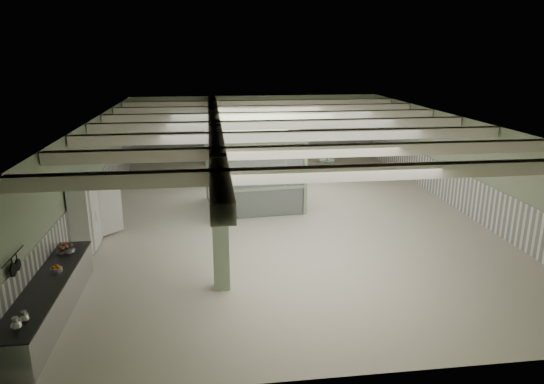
{
  "coord_description": "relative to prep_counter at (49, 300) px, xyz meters",
  "views": [
    {
      "loc": [
        -2.67,
        -17.73,
        6.06
      ],
      "look_at": [
        -0.59,
        -1.61,
        1.3
      ],
      "focal_mm": 32.0,
      "sensor_mm": 36.0,
      "label": 1
    }
  ],
  "objects": [
    {
      "name": "floor",
      "position": [
        6.54,
        7.0,
        -0.46
      ],
      "size": [
        20.0,
        20.0,
        0.0
      ],
      "primitive_type": "plane",
      "color": "beige",
      "rests_on": "ground"
    },
    {
      "name": "wainscot_left",
      "position": [
        -0.43,
        7.0,
        0.29
      ],
      "size": [
        0.05,
        19.9,
        1.5
      ],
      "primitive_type": "cube",
      "color": "white",
      "rests_on": "floor"
    },
    {
      "name": "pendant_back",
      "position": [
        7.04,
        12.5,
        2.59
      ],
      "size": [
        0.44,
        0.44,
        0.22
      ],
      "primitive_type": "cone",
      "rotation": [
        3.14,
        0.0,
        0.0
      ],
      "color": "#304031",
      "rests_on": "ceiling"
    },
    {
      "name": "beam_c",
      "position": [
        6.54,
        4.5,
        2.96
      ],
      "size": [
        13.9,
        0.35,
        0.32
      ],
      "primitive_type": "cube",
      "color": "white",
      "rests_on": "ceiling"
    },
    {
      "name": "column_b",
      "position": [
        4.04,
        6.0,
        1.34
      ],
      "size": [
        0.42,
        0.42,
        3.6
      ],
      "primitive_type": "cube",
      "color": "#96AB8A",
      "rests_on": "floor"
    },
    {
      "name": "beam_a",
      "position": [
        6.54,
        -0.5,
        2.96
      ],
      "size": [
        13.9,
        0.35,
        0.32
      ],
      "primitive_type": "cube",
      "color": "white",
      "rests_on": "ceiling"
    },
    {
      "name": "beam_b",
      "position": [
        6.54,
        2.0,
        2.96
      ],
      "size": [
        13.9,
        0.35,
        0.32
      ],
      "primitive_type": "cube",
      "color": "white",
      "rests_on": "ceiling"
    },
    {
      "name": "pitcher_far",
      "position": [
        0.09,
        -2.08,
        0.6
      ],
      "size": [
        0.26,
        0.29,
        0.31
      ],
      "primitive_type": null,
      "rotation": [
        0.0,
        0.0,
        -0.22
      ],
      "color": "silver",
      "rests_on": "prep_counter"
    },
    {
      "name": "girder",
      "position": [
        4.04,
        7.0,
        2.92
      ],
      "size": [
        0.45,
        19.9,
        0.4
      ],
      "primitive_type": "cube",
      "color": "white",
      "rests_on": "ceiling"
    },
    {
      "name": "hook_rail",
      "position": [
        -0.39,
        -0.6,
        1.39
      ],
      "size": [
        0.02,
        1.2,
        0.02
      ],
      "primitive_type": "cylinder",
      "rotation": [
        1.57,
        0.0,
        0.0
      ],
      "color": "black",
      "rests_on": "wall_left"
    },
    {
      "name": "skillet_far",
      "position": [
        -0.34,
        -0.56,
        1.17
      ],
      "size": [
        0.04,
        0.26,
        0.26
      ],
      "primitive_type": "cylinder",
      "rotation": [
        0.0,
        1.57,
        0.0
      ],
      "color": "black",
      "rests_on": "hook_rail"
    },
    {
      "name": "orange_bowl",
      "position": [
        0.06,
        0.57,
        0.49
      ],
      "size": [
        0.29,
        0.29,
        0.1
      ],
      "primitive_type": "cylinder",
      "rotation": [
        0.0,
        0.0,
        -0.08
      ],
      "color": "#B2B2B7",
      "rests_on": "prep_counter"
    },
    {
      "name": "filing_cabinet",
      "position": [
        7.36,
        7.53,
        0.17
      ],
      "size": [
        0.45,
        0.62,
        1.27
      ],
      "primitive_type": "cube",
      "rotation": [
        0.0,
        0.0,
        0.08
      ],
      "color": "#4C5043",
      "rests_on": "floor"
    },
    {
      "name": "guard_booth",
      "position": [
        5.53,
        7.91,
        1.52
      ],
      "size": [
        3.96,
        3.44,
        2.99
      ],
      "rotation": [
        0.0,
        0.0,
        0.09
      ],
      "color": "#92AA88",
      "rests_on": "floor"
    },
    {
      "name": "wall_right",
      "position": [
        13.54,
        7.0,
        1.34
      ],
      "size": [
        0.02,
        20.0,
        3.6
      ],
      "primitive_type": "cube",
      "color": "#96AC89",
      "rests_on": "floor"
    },
    {
      "name": "prep_counter",
      "position": [
        0.0,
        0.0,
        0.0
      ],
      "size": [
        0.87,
        5.0,
        0.91
      ],
      "color": "silver",
      "rests_on": "floor"
    },
    {
      "name": "pendant_front",
      "position": [
        7.04,
        2.0,
        2.59
      ],
      "size": [
        0.44,
        0.44,
        0.22
      ],
      "primitive_type": "cone",
      "rotation": [
        3.14,
        0.0,
        0.0
      ],
      "color": "#304031",
      "rests_on": "ceiling"
    },
    {
      "name": "beam_f",
      "position": [
        6.54,
        12.0,
        2.96
      ],
      "size": [
        13.9,
        0.35,
        0.32
      ],
      "primitive_type": "cube",
      "color": "white",
      "rests_on": "ceiling"
    },
    {
      "name": "skillet_near",
      "position": [
        -0.34,
        -0.82,
        1.17
      ],
      "size": [
        0.04,
        0.29,
        0.29
      ],
      "primitive_type": "cylinder",
      "rotation": [
        0.0,
        1.57,
        0.0
      ],
      "color": "black",
      "rests_on": "hook_rail"
    },
    {
      "name": "beam_g",
      "position": [
        6.54,
        14.5,
        2.96
      ],
      "size": [
        13.9,
        0.35,
        0.32
      ],
      "primitive_type": "cube",
      "color": "white",
      "rests_on": "ceiling"
    },
    {
      "name": "column_c",
      "position": [
        4.04,
        11.0,
        1.34
      ],
      "size": [
        0.42,
        0.42,
        3.6
      ],
      "primitive_type": "cube",
      "color": "#96AB8A",
      "rests_on": "floor"
    },
    {
      "name": "walkin_cooler",
      "position": [
        -0.08,
        4.62,
        0.6
      ],
      "size": [
        1.04,
        2.31,
        2.12
      ],
      "color": "white",
      "rests_on": "floor"
    },
    {
      "name": "wainscot_back",
      "position": [
        6.54,
        16.98,
        0.29
      ],
      "size": [
        13.9,
        0.05,
        1.5
      ],
      "primitive_type": "cube",
      "color": "white",
      "rests_on": "floor"
    },
    {
      "name": "wall_back",
      "position": [
        6.54,
        17.0,
        1.34
      ],
      "size": [
        14.0,
        0.02,
        3.6
      ],
      "primitive_type": "cube",
      "color": "#96AC89",
      "rests_on": "floor"
    },
    {
      "name": "pitcher_near",
      "position": [
        0.14,
        -1.8,
        0.58
      ],
      "size": [
        0.26,
        0.28,
        0.28
      ],
      "primitive_type": null,
      "rotation": [
        0.0,
        0.0,
        -0.4
      ],
      "color": "silver",
      "rests_on": "prep_counter"
    },
    {
      "name": "column_a",
      "position": [
        4.04,
        1.0,
        1.34
      ],
      "size": [
        0.42,
        0.42,
        3.6
      ],
      "primitive_type": "cube",
      "color": "#96AB8A",
      "rests_on": "floor"
    },
    {
      "name": "beam_d",
      "position": [
        6.54,
        7.0,
        2.96
      ],
      "size": [
        13.9,
        0.35,
        0.32
      ],
      "primitive_type": "cube",
      "color": "white",
      "rests_on": "ceiling"
    },
    {
      "name": "wainscot_right",
      "position": [
        13.52,
        7.0,
        0.29
      ],
      "size": [
        0.05,
        19.9,
        1.5
      ],
      "primitive_type": "cube",
      "color": "white",
      "rests_on": "floor"
    },
    {
      "name": "beam_e",
      "position": [
        6.54,
        9.5,
        2.96
      ],
      "size": [
        13.9,
        0.35,
        0.32
      ],
      "primitive_type": "cube",
      "color": "white",
      "rests_on": "ceiling"
    },
    {
      "name": "veg_colander",
      "position": [
        -0.03,
        1.74,
        0.55
      ],
      "size": [
        0.57,
        0.57,
        0.22
      ],
      "primitive_type": null,
      "rotation": [
        0.0,
        0.0,
        -0.18
      ],
      "color": "#46454B",
      "rests_on": "prep_counter"
    },
    {
      "name": "column_d",
      "position": [
        4.04,
        15.0,
        1.34
      ],
      "size": [
        0.42,
        0.42,
        3.6
      ],
      "primitive_type": "cube",
      "color": "#96AB8A",
      "rests_on": "floor"
    },
    {
      "name": "pendant_mid",
      "position": [
        7.04,
        7.5,
        2.59
      ],
      "size": [
        0.44,
        0.44,
        0.22
      ],
      "primitive_type": "cone",
      "rotation": [
        3.14,
        0.0,
        0.0
      ],
      "color": "#304031",
      "rests_on": "ceiling"
    },
    {
      "name": "wall_left",
      "position": [
        -0.46,
        7.0,
        1.34
      ],
      "size": [
        0.02,
        20.0,
        3.6
      ],
      "primitive_type": "cube",
      "color": "#96AC89",
      "rests_on": "floor"
    },
    {
      "name": "wall_front",
      "position": [
        6.54,
        -3.0,
        1.34
      ],
      "size": [
        14.0,
        0.02,
        3.6
      ],
      "primitive_type": "cube",
      "color": "#96AC89",
      "rests_on": "floor"
    },
    {
      "name": "ceiling",
      "position": [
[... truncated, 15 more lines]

